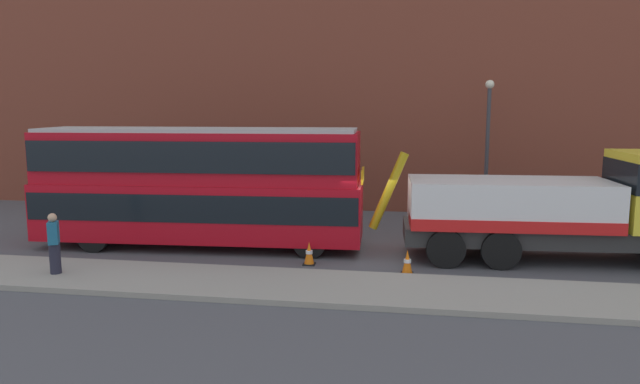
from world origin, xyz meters
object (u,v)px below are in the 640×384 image
(double_decker_bus, at_px, (199,182))
(traffic_cone_near_bus, at_px, (309,254))
(recovery_tow_truck, at_px, (568,206))
(pedestrian_onlooker, at_px, (54,244))
(traffic_cone_midway, at_px, (407,263))
(street_lamp, at_px, (488,138))

(double_decker_bus, distance_m, traffic_cone_near_bus, 4.78)
(recovery_tow_truck, distance_m, pedestrian_onlooker, 15.17)
(recovery_tow_truck, height_order, double_decker_bus, double_decker_bus)
(traffic_cone_midway, bearing_deg, pedestrian_onlooker, -168.49)
(traffic_cone_near_bus, bearing_deg, recovery_tow_truck, 12.08)
(recovery_tow_truck, xyz_separation_m, pedestrian_onlooker, (-14.56, -4.19, -0.77))
(traffic_cone_near_bus, xyz_separation_m, street_lamp, (6.06, 7.75, 3.13))
(double_decker_bus, relative_size, traffic_cone_near_bus, 15.47)
(traffic_cone_near_bus, relative_size, traffic_cone_midway, 1.00)
(recovery_tow_truck, relative_size, street_lamp, 1.75)
(double_decker_bus, distance_m, street_lamp, 11.89)
(double_decker_bus, relative_size, street_lamp, 1.91)
(recovery_tow_truck, bearing_deg, double_decker_bus, 177.05)
(pedestrian_onlooker, bearing_deg, recovery_tow_truck, -9.06)
(pedestrian_onlooker, relative_size, traffic_cone_midway, 2.38)
(double_decker_bus, xyz_separation_m, traffic_cone_midway, (7.03, -2.18, -1.89))
(recovery_tow_truck, height_order, traffic_cone_near_bus, recovery_tow_truck)
(double_decker_bus, bearing_deg, pedestrian_onlooker, -125.95)
(traffic_cone_near_bus, bearing_deg, pedestrian_onlooker, -159.56)
(recovery_tow_truck, relative_size, double_decker_bus, 0.92)
(traffic_cone_midway, distance_m, street_lamp, 9.39)
(traffic_cone_near_bus, bearing_deg, street_lamp, 51.99)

